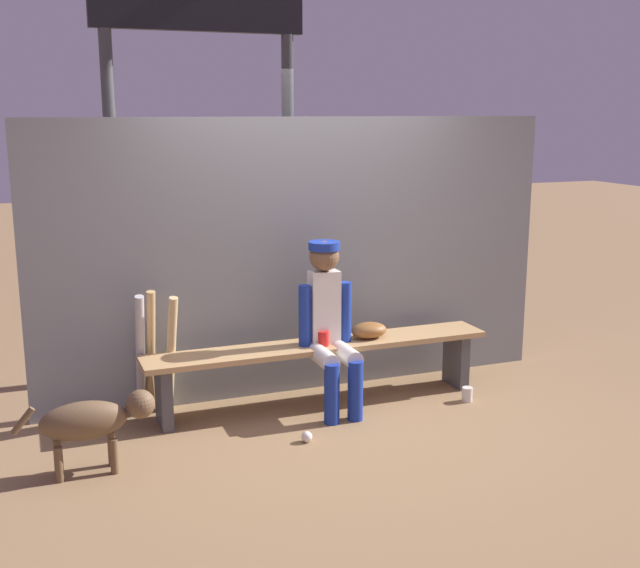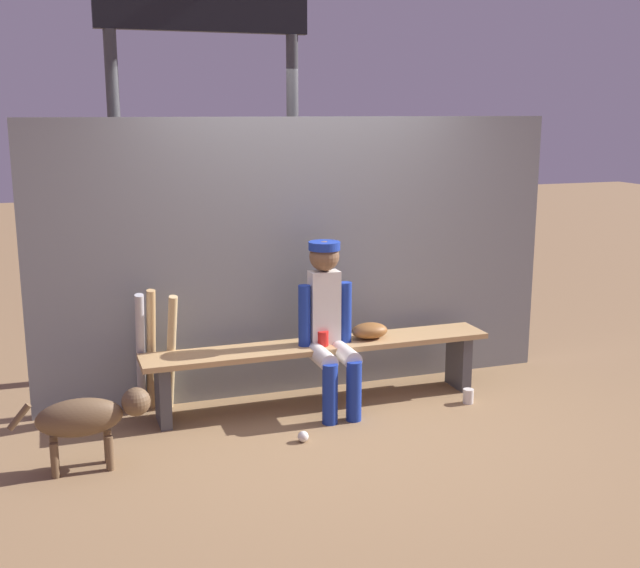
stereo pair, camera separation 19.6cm
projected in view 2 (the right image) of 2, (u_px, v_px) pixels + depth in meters
ground_plane at (320, 404)px, 5.99m from camera, size 30.00×30.00×0.00m
chainlink_fence at (304, 257)px, 6.10m from camera, size 4.11×0.03×2.12m
dugout_bench at (320, 356)px, 5.91m from camera, size 2.64×0.36×0.48m
player_seated at (329, 321)px, 5.75m from camera, size 0.41×0.55×1.24m
baseball_glove at (370, 331)px, 6.00m from camera, size 0.28×0.20×0.12m
bat_wood_natural at (171, 353)px, 5.74m from camera, size 0.11×0.27×0.90m
bat_wood_tan at (151, 350)px, 5.75m from camera, size 0.09×0.22×0.93m
bat_aluminum_silver at (141, 353)px, 5.69m from camera, size 0.07×0.29×0.92m
baseball at (303, 437)px, 5.29m from camera, size 0.07×0.07×0.07m
cup_on_ground at (468, 396)px, 5.99m from camera, size 0.08×0.08×0.11m
cup_on_bench at (323, 338)px, 5.81m from camera, size 0.08×0.08×0.11m
scoreboard at (211, 33)px, 6.27m from camera, size 1.96×0.27×3.98m
dog at (89, 417)px, 4.84m from camera, size 0.84×0.20×0.49m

